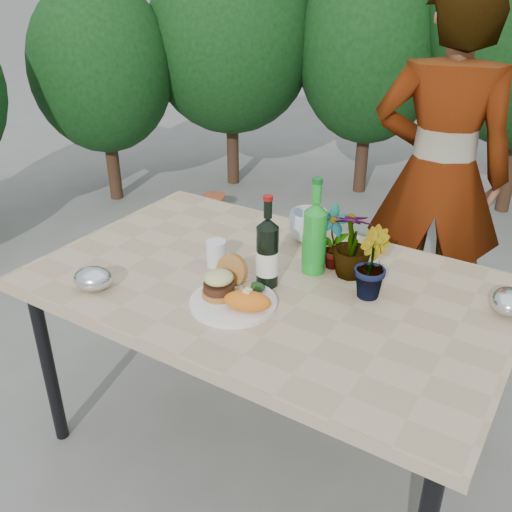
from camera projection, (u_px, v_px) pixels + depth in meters
The scene contains 18 objects.
ground at pixel (267, 441), 2.30m from camera, with size 80.00×80.00×0.00m, color slate.
patio_table at pixel (268, 295), 1.98m from camera, with size 1.60×1.00×0.75m.
shrub_hedge at pixel (473, 79), 2.99m from camera, with size 6.77×5.19×2.41m.
dinner_plate at pixel (233, 302), 1.82m from camera, with size 0.28×0.28×0.01m, color white.
burger_stack at pixel (222, 281), 1.83m from camera, with size 0.11×0.16×0.11m.
sweet_potato at pixel (248, 301), 1.75m from camera, with size 0.15×0.08×0.06m, color orange.
grilled_veg at pixel (253, 286), 1.87m from camera, with size 0.08×0.05×0.03m.
wine_bottle at pixel (267, 253), 1.88m from camera, with size 0.08×0.08×0.32m.
sparkling_water at pixel (314, 239), 1.95m from camera, with size 0.08×0.08×0.35m.
plastic_cup at pixel (216, 253), 2.03m from camera, with size 0.07×0.07×0.10m, color silver.
seedling_left at pixel (332, 238), 1.98m from camera, with size 0.12×0.08×0.23m, color #2B5A1F.
seedling_mid at pixel (370, 263), 1.82m from camera, with size 0.13×0.10×0.23m, color #2A5D20.
seedling_right at pixel (352, 243), 1.93m from camera, with size 0.14×0.14×0.24m, color #20511B.
blue_bowl at pixel (309, 226), 2.20m from camera, with size 0.16×0.16×0.12m, color silver.
foil_packet_left at pixel (93, 279), 1.89m from camera, with size 0.13×0.11×0.08m, color silver.
foil_packet_right at pixel (509, 301), 1.76m from camera, with size 0.13×0.11×0.08m, color silver.
person at pixel (439, 176), 2.58m from camera, with size 0.62×0.41×1.71m, color #925A49.
terracotta_pot at pixel (214, 203), 4.35m from camera, with size 0.17×0.17×0.14m.
Camera 1 is at (0.87, -1.45, 1.73)m, focal length 40.00 mm.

